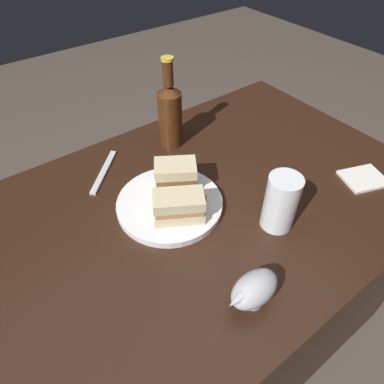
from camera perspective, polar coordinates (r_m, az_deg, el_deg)
name	(u,v)px	position (r m, az deg, el deg)	size (l,w,h in m)	color
ground_plane	(206,320)	(1.46, 2.32, -20.66)	(6.00, 6.00, 0.00)	#4C4238
dining_table	(209,271)	(1.15, 2.83, -13.11)	(1.12, 0.77, 0.70)	black
plate	(170,204)	(0.84, -3.76, -1.97)	(0.26, 0.26, 0.02)	white
sandwich_half_left	(179,206)	(0.78, -2.21, -2.41)	(0.13, 0.11, 0.07)	beige
sandwich_half_right	(176,176)	(0.85, -2.76, 2.77)	(0.12, 0.11, 0.07)	beige
potato_wedge_front	(199,202)	(0.82, 1.12, -1.63)	(0.04, 0.02, 0.02)	gold
potato_wedge_middle	(191,192)	(0.84, -0.24, -0.05)	(0.04, 0.02, 0.02)	gold
potato_wedge_back	(178,191)	(0.85, -2.34, 0.17)	(0.05, 0.02, 0.02)	#B77F33
potato_wedge_left_edge	(179,189)	(0.85, -2.26, 0.46)	(0.04, 0.02, 0.02)	#AD702D
potato_wedge_right_edge	(193,191)	(0.85, 0.11, 0.09)	(0.05, 0.02, 0.02)	#AD702D
potato_wedge_stray	(194,201)	(0.82, 0.40, -1.47)	(0.04, 0.02, 0.02)	#B77F33
pint_glass	(280,205)	(0.79, 14.52, -2.06)	(0.08, 0.08, 0.14)	white
gravy_boat	(254,289)	(0.67, 10.29, -15.75)	(0.12, 0.07, 0.07)	#B7B7BC
cider_bottle	(170,113)	(1.00, -3.71, 13.04)	(0.07, 0.07, 0.26)	#47230F
napkin	(364,178)	(1.03, 26.76, 2.04)	(0.11, 0.09, 0.01)	silver
fork	(104,172)	(0.97, -14.53, 3.34)	(0.18, 0.02, 0.01)	silver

